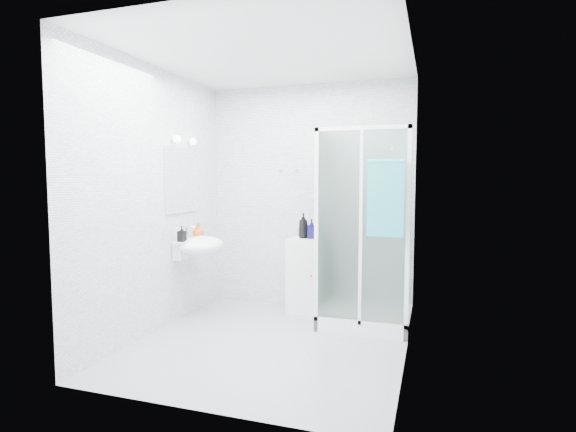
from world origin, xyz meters
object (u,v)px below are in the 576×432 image
(shampoo_bottle_a, at_px, (303,226))
(soap_dispenser_orange, at_px, (198,231))
(storage_cabinet, at_px, (305,275))
(soap_dispenser_black, at_px, (182,234))
(wall_basin, at_px, (199,246))
(hand_towel, at_px, (386,196))
(shampoo_bottle_b, at_px, (312,229))
(shower_enclosure, at_px, (358,282))

(shampoo_bottle_a, height_order, soap_dispenser_orange, shampoo_bottle_a)
(storage_cabinet, xyz_separation_m, soap_dispenser_black, (-1.11, -0.77, 0.52))
(wall_basin, xyz_separation_m, hand_towel, (1.96, -0.09, 0.56))
(shampoo_bottle_b, xyz_separation_m, soap_dispenser_orange, (-1.16, -0.49, -0.01))
(storage_cabinet, distance_m, soap_dispenser_orange, 1.30)
(storage_cabinet, height_order, shampoo_bottle_a, shampoo_bottle_a)
(shower_enclosure, relative_size, soap_dispenser_black, 12.39)
(shower_enclosure, height_order, shampoo_bottle_a, shower_enclosure)
(shampoo_bottle_a, bearing_deg, storage_cabinet, -28.69)
(shampoo_bottle_b, bearing_deg, shampoo_bottle_a, -176.77)
(shampoo_bottle_a, height_order, soap_dispenser_black, shampoo_bottle_a)
(shampoo_bottle_b, distance_m, soap_dispenser_orange, 1.26)
(shampoo_bottle_a, xyz_separation_m, shampoo_bottle_b, (0.10, 0.01, -0.03))
(wall_basin, relative_size, shampoo_bottle_b, 2.58)
(shower_enclosure, relative_size, storage_cabinet, 2.37)
(hand_towel, xyz_separation_m, shampoo_bottle_b, (-0.88, 0.69, -0.40))
(hand_towel, bearing_deg, shower_enclosure, 127.68)
(wall_basin, height_order, storage_cabinet, wall_basin)
(shampoo_bottle_a, bearing_deg, hand_towel, -34.99)
(shampoo_bottle_b, bearing_deg, soap_dispenser_black, -146.04)
(storage_cabinet, relative_size, soap_dispenser_orange, 5.13)
(shampoo_bottle_b, bearing_deg, wall_basin, -150.93)
(wall_basin, height_order, shampoo_bottle_a, shampoo_bottle_a)
(shower_enclosure, distance_m, wall_basin, 1.72)
(soap_dispenser_orange, relative_size, soap_dispenser_black, 1.02)
(soap_dispenser_orange, bearing_deg, storage_cabinet, 22.97)
(wall_basin, relative_size, hand_towel, 0.79)
(soap_dispenser_orange, bearing_deg, shower_enclosure, 6.56)
(storage_cabinet, bearing_deg, soap_dispenser_black, -141.48)
(wall_basin, distance_m, shampoo_bottle_a, 1.17)
(shower_enclosure, distance_m, soap_dispenser_black, 1.89)
(shampoo_bottle_b, height_order, soap_dispenser_orange, shampoo_bottle_b)
(soap_dispenser_orange, height_order, soap_dispenser_black, soap_dispenser_orange)
(wall_basin, distance_m, soap_dispenser_black, 0.26)
(soap_dispenser_orange, bearing_deg, shampoo_bottle_a, 24.31)
(wall_basin, xyz_separation_m, shampoo_bottle_b, (1.08, 0.60, 0.16))
(storage_cabinet, xyz_separation_m, hand_towel, (0.94, -0.67, 0.93))
(wall_basin, bearing_deg, soap_dispenser_orange, 122.42)
(storage_cabinet, bearing_deg, hand_towel, -31.38)
(soap_dispenser_black, bearing_deg, storage_cabinet, 34.72)
(soap_dispenser_black, bearing_deg, soap_dispenser_orange, 86.63)
(wall_basin, bearing_deg, shampoo_bottle_b, 29.07)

